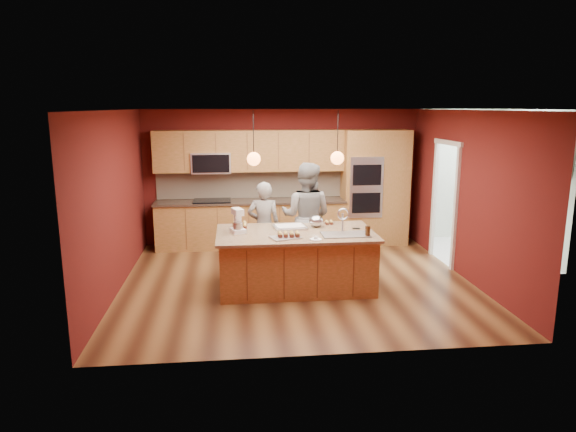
{
  "coord_description": "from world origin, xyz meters",
  "views": [
    {
      "loc": [
        -0.98,
        -7.77,
        2.76
      ],
      "look_at": [
        -0.15,
        -0.1,
        1.1
      ],
      "focal_mm": 32.0,
      "sensor_mm": 36.0,
      "label": 1
    }
  ],
  "objects": [
    {
      "name": "sheet_cake",
      "position": [
        -0.11,
        -0.0,
        0.9
      ],
      "size": [
        0.54,
        0.42,
        0.05
      ],
      "rotation": [
        0.0,
        0.0,
        0.11
      ],
      "color": "silver",
      "rests_on": "island"
    },
    {
      "name": "laundry_room",
      "position": [
        4.35,
        1.2,
        1.95
      ],
      "size": [
        2.6,
        2.7,
        2.7
      ],
      "color": "silver",
      "rests_on": "ground"
    },
    {
      "name": "plate",
      "position": [
        0.18,
        -0.75,
        0.89
      ],
      "size": [
        0.17,
        0.17,
        0.01
      ],
      "primitive_type": "cylinder",
      "color": "white",
      "rests_on": "island"
    },
    {
      "name": "oven_column",
      "position": [
        1.85,
        2.19,
        1.15
      ],
      "size": [
        1.3,
        0.62,
        2.3
      ],
      "color": "olive",
      "rests_on": "floor"
    },
    {
      "name": "ceiling",
      "position": [
        0.0,
        0.0,
        2.7
      ],
      "size": [
        5.5,
        5.5,
        0.0
      ],
      "primitive_type": "plane",
      "rotation": [
        3.14,
        0.0,
        0.0
      ],
      "color": "white",
      "rests_on": "ground"
    },
    {
      "name": "wall_right",
      "position": [
        2.75,
        0.0,
        1.35
      ],
      "size": [
        0.0,
        5.0,
        5.0
      ],
      "primitive_type": "plane",
      "rotation": [
        1.57,
        0.0,
        -1.57
      ],
      "color": "#511311",
      "rests_on": "ground"
    },
    {
      "name": "person_right",
      "position": [
        0.24,
        0.67,
        0.92
      ],
      "size": [
        1.09,
        0.98,
        1.84
      ],
      "primitive_type": "imported",
      "rotation": [
        0.0,
        0.0,
        2.76
      ],
      "color": "slate",
      "rests_on": "floor"
    },
    {
      "name": "cooling_rack",
      "position": [
        -0.25,
        -0.6,
        0.89
      ],
      "size": [
        0.48,
        0.41,
        0.02
      ],
      "primitive_type": "cube",
      "rotation": [
        0.0,
        0.0,
        0.32
      ],
      "color": "silver",
      "rests_on": "island"
    },
    {
      "name": "wall_front",
      "position": [
        0.0,
        -2.5,
        1.35
      ],
      "size": [
        5.5,
        0.0,
        5.5
      ],
      "primitive_type": "plane",
      "rotation": [
        -1.57,
        0.0,
        0.0
      ],
      "color": "#511311",
      "rests_on": "ground"
    },
    {
      "name": "phone",
      "position": [
        0.91,
        -0.14,
        0.89
      ],
      "size": [
        0.13,
        0.09,
        0.01
      ],
      "primitive_type": "cube",
      "rotation": [
        0.0,
        0.0,
        -0.19
      ],
      "color": "black",
      "rests_on": "island"
    },
    {
      "name": "doorway_trim",
      "position": [
        2.73,
        0.8,
        1.05
      ],
      "size": [
        0.08,
        1.11,
        2.2
      ],
      "primitive_type": null,
      "color": "silver",
      "rests_on": "wall_right"
    },
    {
      "name": "floor",
      "position": [
        0.0,
        0.0,
        0.0
      ],
      "size": [
        5.5,
        5.5,
        0.0
      ],
      "primitive_type": "plane",
      "color": "#422414",
      "rests_on": "ground"
    },
    {
      "name": "pendant_right",
      "position": [
        0.57,
        -0.25,
        2.0
      ],
      "size": [
        0.2,
        0.2,
        0.8
      ],
      "color": "black",
      "rests_on": "ceiling"
    },
    {
      "name": "cabinet_run",
      "position": [
        -0.68,
        2.25,
        0.98
      ],
      "size": [
        3.74,
        0.64,
        2.3
      ],
      "color": "olive",
      "rests_on": "floor"
    },
    {
      "name": "cupcakes_rack",
      "position": [
        -0.2,
        -0.59,
        0.94
      ],
      "size": [
        0.33,
        0.17,
        0.07
      ],
      "primitive_type": null,
      "color": "tan",
      "rests_on": "island"
    },
    {
      "name": "pendant_left",
      "position": [
        -0.68,
        -0.25,
        2.0
      ],
      "size": [
        0.2,
        0.2,
        0.8
      ],
      "color": "black",
      "rests_on": "ceiling"
    },
    {
      "name": "tumbler",
      "position": [
        0.97,
        -0.61,
        0.96
      ],
      "size": [
        0.08,
        0.08,
        0.15
      ],
      "primitive_type": "cylinder",
      "color": "#381F0D",
      "rests_on": "island"
    },
    {
      "name": "cupcakes_right",
      "position": [
        0.55,
        0.22,
        0.91
      ],
      "size": [
        0.14,
        0.14,
        0.06
      ],
      "primitive_type": null,
      "color": "tan",
      "rests_on": "island"
    },
    {
      "name": "dryer",
      "position": [
        4.21,
        1.47,
        0.52
      ],
      "size": [
        0.76,
        0.78,
        1.05
      ],
      "primitive_type": "cube",
      "rotation": [
        0.0,
        0.0,
        -0.19
      ],
      "color": "white",
      "rests_on": "floor"
    },
    {
      "name": "cupcakes_left",
      "position": [
        -0.89,
        0.17,
        0.92
      ],
      "size": [
        0.24,
        0.32,
        0.07
      ],
      "primitive_type": null,
      "color": "tan",
      "rests_on": "island"
    },
    {
      "name": "wall_back",
      "position": [
        0.0,
        2.5,
        1.35
      ],
      "size": [
        5.5,
        0.0,
        5.5
      ],
      "primitive_type": "plane",
      "rotation": [
        1.57,
        0.0,
        0.0
      ],
      "color": "#511311",
      "rests_on": "ground"
    },
    {
      "name": "island",
      "position": [
        -0.04,
        -0.26,
        0.45
      ],
      "size": [
        2.39,
        1.34,
        1.26
      ],
      "color": "olive",
      "rests_on": "floor"
    },
    {
      "name": "stand_mixer",
      "position": [
        -0.93,
        -0.17,
        1.04
      ],
      "size": [
        0.26,
        0.31,
        0.37
      ],
      "rotation": [
        0.0,
        0.0,
        0.32
      ],
      "color": "white",
      "rests_on": "island"
    },
    {
      "name": "wall_left",
      "position": [
        -2.75,
        0.0,
        1.35
      ],
      "size": [
        0.0,
        5.0,
        5.0
      ],
      "primitive_type": "plane",
      "rotation": [
        1.57,
        0.0,
        1.57
      ],
      "color": "#511311",
      "rests_on": "ground"
    },
    {
      "name": "washer",
      "position": [
        4.19,
        0.81,
        0.45
      ],
      "size": [
        0.69,
        0.7,
        0.89
      ],
      "primitive_type": "cube",
      "rotation": [
        0.0,
        0.0,
        0.28
      ],
      "color": "white",
      "rests_on": "floor"
    },
    {
      "name": "mixing_bowl",
      "position": [
        0.31,
        0.06,
        0.97
      ],
      "size": [
        0.23,
        0.23,
        0.19
      ],
      "primitive_type": "ellipsoid",
      "color": "silver",
      "rests_on": "island"
    },
    {
      "name": "person_left",
      "position": [
        -0.48,
        0.67,
        0.76
      ],
      "size": [
        0.59,
        0.42,
        1.53
      ],
      "primitive_type": "imported",
      "rotation": [
        0.0,
        0.0,
        3.05
      ],
      "color": "black",
      "rests_on": "floor"
    }
  ]
}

